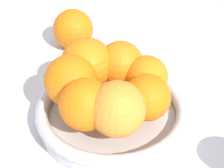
% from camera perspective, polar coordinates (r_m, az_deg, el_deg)
% --- Properties ---
extents(ground_plane, '(4.00, 4.00, 0.00)m').
position_cam_1_polar(ground_plane, '(0.59, 0.00, -5.94)').
color(ground_plane, silver).
extents(fruit_bowl, '(0.23, 0.23, 0.04)m').
position_cam_1_polar(fruit_bowl, '(0.58, 0.00, -4.48)').
color(fruit_bowl, silver).
rests_on(fruit_bowl, ground_plane).
extents(orange_pile, '(0.18, 0.19, 0.08)m').
position_cam_1_polar(orange_pile, '(0.54, -1.00, 0.14)').
color(orange_pile, orange).
rests_on(orange_pile, fruit_bowl).
extents(stray_orange, '(0.08, 0.08, 0.08)m').
position_cam_1_polar(stray_orange, '(0.76, -5.95, 8.30)').
color(stray_orange, orange).
rests_on(stray_orange, ground_plane).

